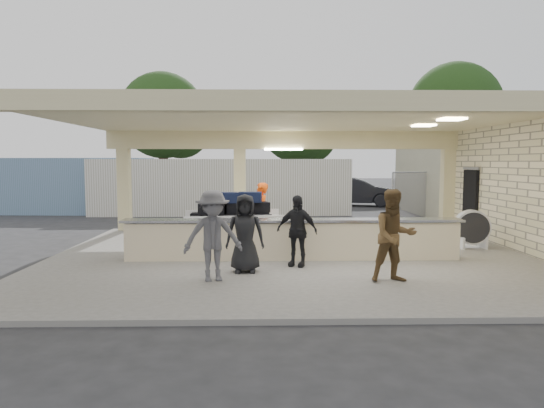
{
  "coord_description": "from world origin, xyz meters",
  "views": [
    {
      "loc": [
        -0.75,
        -12.1,
        2.46
      ],
      "look_at": [
        -0.46,
        1.0,
        1.31
      ],
      "focal_mm": 32.0,
      "sensor_mm": 36.0,
      "label": 1
    }
  ],
  "objects_px": {
    "car_white_a": "(439,196)",
    "car_dark": "(356,192)",
    "passenger_d": "(245,233)",
    "container_white": "(222,187)",
    "drum_fan": "(472,228)",
    "baggage_handler": "(261,214)",
    "container_blue": "(43,186)",
    "luggage_cart": "(233,219)",
    "passenger_b": "(297,231)",
    "passenger_c": "(213,236)",
    "baggage_counter": "(292,239)",
    "car_white_b": "(524,195)",
    "passenger_a": "(394,236)"
  },
  "relations": [
    {
      "from": "car_white_a",
      "to": "car_dark",
      "type": "relative_size",
      "value": 0.97
    },
    {
      "from": "passenger_d",
      "to": "container_white",
      "type": "height_order",
      "value": "container_white"
    },
    {
      "from": "passenger_d",
      "to": "drum_fan",
      "type": "bearing_deg",
      "value": 24.29
    },
    {
      "from": "baggage_handler",
      "to": "container_blue",
      "type": "bearing_deg",
      "value": -124.05
    },
    {
      "from": "car_white_a",
      "to": "luggage_cart",
      "type": "bearing_deg",
      "value": 165.59
    },
    {
      "from": "passenger_b",
      "to": "passenger_c",
      "type": "bearing_deg",
      "value": -120.57
    },
    {
      "from": "baggage_counter",
      "to": "baggage_handler",
      "type": "xyz_separation_m",
      "value": [
        -0.77,
        2.1,
        0.4
      ]
    },
    {
      "from": "passenger_b",
      "to": "container_blue",
      "type": "height_order",
      "value": "container_blue"
    },
    {
      "from": "car_white_a",
      "to": "container_blue",
      "type": "xyz_separation_m",
      "value": [
        -19.97,
        -1.94,
        0.67
      ]
    },
    {
      "from": "luggage_cart",
      "to": "baggage_handler",
      "type": "relative_size",
      "value": 1.6
    },
    {
      "from": "baggage_counter",
      "to": "container_blue",
      "type": "xyz_separation_m",
      "value": [
        -11.26,
        11.94,
        0.73
      ]
    },
    {
      "from": "baggage_counter",
      "to": "car_white_b",
      "type": "height_order",
      "value": "car_white_b"
    },
    {
      "from": "passenger_d",
      "to": "passenger_a",
      "type": "bearing_deg",
      "value": -17.19
    },
    {
      "from": "passenger_c",
      "to": "drum_fan",
      "type": "bearing_deg",
      "value": 13.71
    },
    {
      "from": "baggage_handler",
      "to": "car_white_b",
      "type": "height_order",
      "value": "baggage_handler"
    },
    {
      "from": "car_dark",
      "to": "passenger_c",
      "type": "bearing_deg",
      "value": 174.72
    },
    {
      "from": "passenger_a",
      "to": "car_white_b",
      "type": "relative_size",
      "value": 0.45
    },
    {
      "from": "baggage_handler",
      "to": "car_white_a",
      "type": "relative_size",
      "value": 0.39
    },
    {
      "from": "container_blue",
      "to": "passenger_d",
      "type": "bearing_deg",
      "value": -49.35
    },
    {
      "from": "passenger_a",
      "to": "baggage_handler",
      "type": "bearing_deg",
      "value": 114.68
    },
    {
      "from": "passenger_c",
      "to": "passenger_d",
      "type": "bearing_deg",
      "value": 37.18
    },
    {
      "from": "passenger_c",
      "to": "car_dark",
      "type": "relative_size",
      "value": 0.39
    },
    {
      "from": "passenger_b",
      "to": "passenger_d",
      "type": "height_order",
      "value": "passenger_d"
    },
    {
      "from": "luggage_cart",
      "to": "drum_fan",
      "type": "relative_size",
      "value": 2.71
    },
    {
      "from": "drum_fan",
      "to": "car_white_b",
      "type": "xyz_separation_m",
      "value": [
        8.74,
        13.35,
        -0.01
      ]
    },
    {
      "from": "luggage_cart",
      "to": "baggage_handler",
      "type": "xyz_separation_m",
      "value": [
        0.73,
        0.81,
        0.05
      ]
    },
    {
      "from": "luggage_cart",
      "to": "container_blue",
      "type": "bearing_deg",
      "value": 125.16
    },
    {
      "from": "drum_fan",
      "to": "baggage_counter",
      "type": "bearing_deg",
      "value": -155.71
    },
    {
      "from": "baggage_counter",
      "to": "drum_fan",
      "type": "xyz_separation_m",
      "value": [
        5.01,
        1.42,
        0.07
      ]
    },
    {
      "from": "passenger_a",
      "to": "passenger_d",
      "type": "bearing_deg",
      "value": 156.5
    },
    {
      "from": "passenger_a",
      "to": "container_blue",
      "type": "distance_m",
      "value": 19.33
    },
    {
      "from": "baggage_handler",
      "to": "passenger_d",
      "type": "height_order",
      "value": "baggage_handler"
    },
    {
      "from": "car_white_a",
      "to": "passenger_b",
      "type": "bearing_deg",
      "value": 174.05
    },
    {
      "from": "baggage_counter",
      "to": "drum_fan",
      "type": "distance_m",
      "value": 5.21
    },
    {
      "from": "passenger_b",
      "to": "car_dark",
      "type": "distance_m",
      "value": 16.76
    },
    {
      "from": "baggage_counter",
      "to": "container_blue",
      "type": "bearing_deg",
      "value": 133.32
    },
    {
      "from": "baggage_counter",
      "to": "passenger_b",
      "type": "relative_size",
      "value": 5.08
    },
    {
      "from": "luggage_cart",
      "to": "container_blue",
      "type": "relative_size",
      "value": 0.28
    },
    {
      "from": "passenger_a",
      "to": "luggage_cart",
      "type": "bearing_deg",
      "value": 127.02
    },
    {
      "from": "passenger_c",
      "to": "container_blue",
      "type": "bearing_deg",
      "value": 110.29
    },
    {
      "from": "car_white_b",
      "to": "passenger_b",
      "type": "bearing_deg",
      "value": 123.42
    },
    {
      "from": "baggage_counter",
      "to": "container_blue",
      "type": "distance_m",
      "value": 16.43
    },
    {
      "from": "drum_fan",
      "to": "container_blue",
      "type": "height_order",
      "value": "container_blue"
    },
    {
      "from": "passenger_a",
      "to": "passenger_c",
      "type": "relative_size",
      "value": 1.01
    },
    {
      "from": "baggage_counter",
      "to": "passenger_a",
      "type": "distance_m",
      "value": 2.95
    },
    {
      "from": "passenger_a",
      "to": "passenger_b",
      "type": "bearing_deg",
      "value": 134.33
    },
    {
      "from": "passenger_b",
      "to": "container_white",
      "type": "bearing_deg",
      "value": 125.07
    },
    {
      "from": "passenger_b",
      "to": "car_white_b",
      "type": "xyz_separation_m",
      "value": [
        13.71,
        15.55,
        -0.26
      ]
    },
    {
      "from": "baggage_counter",
      "to": "drum_fan",
      "type": "height_order",
      "value": "drum_fan"
    },
    {
      "from": "drum_fan",
      "to": "car_white_b",
      "type": "height_order",
      "value": "car_white_b"
    }
  ]
}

